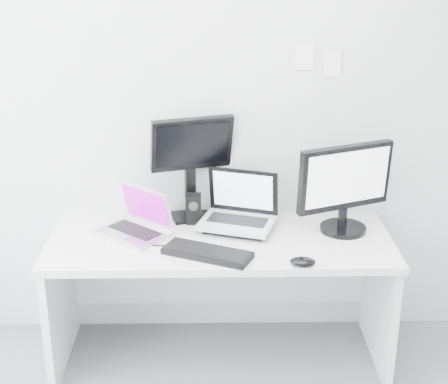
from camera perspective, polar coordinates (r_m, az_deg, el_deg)
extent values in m
plane|color=silver|center=(3.62, -0.42, 7.29)|extent=(3.60, 0.00, 3.60)
cube|color=silver|center=(3.66, -0.32, -9.21)|extent=(1.80, 0.70, 0.73)
cube|color=#AEAEB2|center=(3.52, -7.91, -1.67)|extent=(0.45, 0.44, 0.27)
cube|color=black|center=(3.66, -2.61, -1.45)|extent=(0.11, 0.11, 0.16)
cube|color=silver|center=(3.53, 1.10, -0.92)|extent=(0.46, 0.41, 0.32)
cube|color=black|center=(3.65, -2.81, 2.20)|extent=(0.47, 0.29, 0.61)
cube|color=black|center=(3.55, 10.39, 0.37)|extent=(0.59, 0.44, 0.49)
cube|color=black|center=(3.31, -1.43, -5.25)|extent=(0.47, 0.33, 0.03)
ellipsoid|color=black|center=(3.23, 6.75, -5.94)|extent=(0.13, 0.09, 0.04)
cube|color=white|center=(3.59, 6.92, 11.44)|extent=(0.10, 0.00, 0.14)
cube|color=white|center=(3.62, 9.29, 10.75)|extent=(0.09, 0.00, 0.13)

